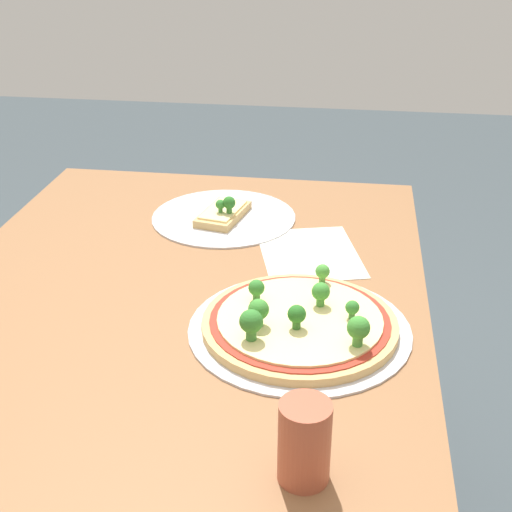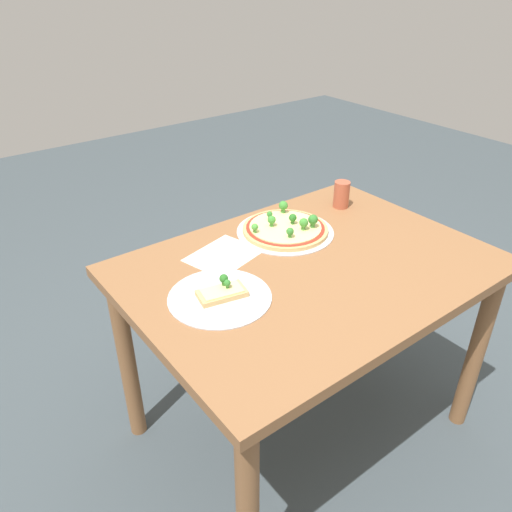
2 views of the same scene
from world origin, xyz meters
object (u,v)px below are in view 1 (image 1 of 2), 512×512
(dining_table, at_px, (179,346))
(drinking_cup, at_px, (304,442))
(pizza_tray_whole, at_px, (299,323))
(pizza_tray_slice, at_px, (224,215))

(dining_table, height_order, drinking_cup, drinking_cup)
(dining_table, xyz_separation_m, pizza_tray_whole, (0.08, 0.22, 0.12))
(pizza_tray_whole, distance_m, drinking_cup, 0.31)
(dining_table, xyz_separation_m, drinking_cup, (0.39, 0.25, 0.15))
(dining_table, height_order, pizza_tray_whole, pizza_tray_whole)
(drinking_cup, bearing_deg, dining_table, -147.56)
(pizza_tray_slice, bearing_deg, dining_table, -3.71)
(drinking_cup, bearing_deg, pizza_tray_whole, -174.12)
(pizza_tray_whole, distance_m, pizza_tray_slice, 0.45)
(dining_table, relative_size, pizza_tray_whole, 3.33)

